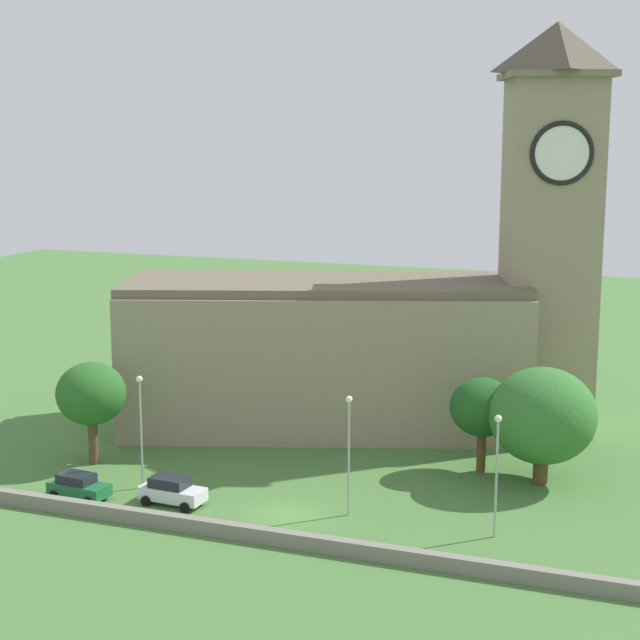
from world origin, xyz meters
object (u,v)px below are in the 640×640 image
(car_white, at_px, (172,491))
(tree_by_tower, at_px, (543,416))
(car_green, at_px, (79,486))
(tree_churchyard, at_px, (483,408))
(tree_riverside_east, at_px, (91,394))
(streetlamp_central, at_px, (349,437))
(streetlamp_east_mid, at_px, (497,457))
(streetlamp_west_mid, at_px, (141,415))
(church, at_px, (380,323))

(car_white, xyz_separation_m, tree_by_tower, (21.69, 12.31, 3.86))
(tree_by_tower, bearing_deg, car_green, -154.19)
(tree_churchyard, height_order, tree_riverside_east, tree_riverside_east)
(streetlamp_central, bearing_deg, streetlamp_east_mid, -1.60)
(tree_churchyard, xyz_separation_m, tree_riverside_east, (-26.61, -8.01, 0.50))
(car_white, distance_m, tree_churchyard, 22.17)
(tree_churchyard, bearing_deg, car_white, -142.85)
(car_green, height_order, streetlamp_central, streetlamp_central)
(streetlamp_west_mid, height_order, streetlamp_central, streetlamp_west_mid)
(car_white, distance_m, streetlamp_central, 12.23)
(car_green, xyz_separation_m, streetlamp_west_mid, (2.94, 3.19, 4.27))
(tree_riverside_east, bearing_deg, church, 44.71)
(streetlamp_east_mid, height_order, tree_by_tower, tree_by_tower)
(streetlamp_west_mid, xyz_separation_m, streetlamp_central, (14.59, 0.19, -0.02))
(streetlamp_central, bearing_deg, tree_churchyard, 60.91)
(car_green, relative_size, tree_by_tower, 0.53)
(streetlamp_central, height_order, tree_churchyard, streetlamp_central)
(church, distance_m, streetlamp_east_mid, 23.93)
(streetlamp_east_mid, bearing_deg, car_white, -174.66)
(tree_riverside_east, bearing_deg, streetlamp_west_mid, -28.46)
(streetlamp_central, height_order, tree_riverside_east, streetlamp_central)
(tree_by_tower, bearing_deg, streetlamp_east_mid, -96.34)
(streetlamp_central, distance_m, tree_by_tower, 14.53)
(car_green, distance_m, tree_by_tower, 31.27)
(streetlamp_west_mid, relative_size, tree_by_tower, 0.96)
(streetlamp_west_mid, height_order, tree_riverside_east, streetlamp_west_mid)
(car_green, xyz_separation_m, streetlamp_east_mid, (26.78, 3.11, 4.12))
(streetlamp_west_mid, bearing_deg, car_green, -132.66)
(tree_by_tower, bearing_deg, streetlamp_west_mid, -157.56)
(church, xyz_separation_m, tree_by_tower, (14.36, -9.23, -3.77))
(car_white, bearing_deg, tree_riverside_east, 150.60)
(car_green, xyz_separation_m, tree_by_tower, (27.93, 13.51, 3.93))
(car_white, bearing_deg, streetlamp_central, 10.91)
(car_green, relative_size, tree_churchyard, 0.62)
(car_green, distance_m, tree_riverside_east, 8.27)
(tree_by_tower, bearing_deg, tree_riverside_east, -167.01)
(streetlamp_east_mid, bearing_deg, tree_by_tower, 83.66)
(car_green, height_order, tree_riverside_east, tree_riverside_east)
(streetlamp_east_mid, height_order, tree_churchyard, streetlamp_east_mid)
(church, distance_m, car_white, 24.00)
(streetlamp_central, bearing_deg, streetlamp_west_mid, -179.27)
(car_green, xyz_separation_m, streetlamp_central, (17.53, 3.37, 4.25))
(tree_by_tower, xyz_separation_m, tree_riverside_east, (-30.89, -7.13, 0.42))
(church, bearing_deg, streetlamp_central, -78.45)
(car_white, height_order, tree_by_tower, tree_by_tower)
(streetlamp_central, xyz_separation_m, tree_by_tower, (10.40, 10.14, -0.32))
(streetlamp_west_mid, distance_m, streetlamp_east_mid, 23.84)
(tree_by_tower, bearing_deg, church, 147.26)
(car_green, bearing_deg, tree_churchyard, 31.31)
(car_white, distance_m, streetlamp_east_mid, 21.01)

